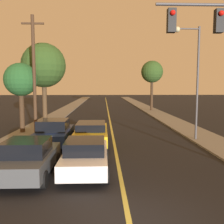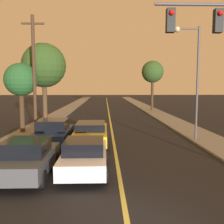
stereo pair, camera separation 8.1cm
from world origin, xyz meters
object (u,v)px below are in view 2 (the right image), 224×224
Objects in this scene: car_near_lane_second at (91,133)px; car_outer_lane_front at (27,158)px; utility_pole_left at (34,73)px; car_near_lane_front at (85,155)px; tree_left_far at (21,80)px; streetlamp_right at (192,68)px; car_outer_lane_second at (54,133)px; tree_right_near at (153,72)px; tree_left_near at (44,66)px.

car_outer_lane_front is (-2.24, -5.48, 0.03)m from car_near_lane_second.
utility_pole_left reaches higher than car_outer_lane_front.
car_near_lane_front is 0.79× the size of tree_left_far.
utility_pole_left is at bearing 167.58° from streetlamp_right.
utility_pole_left is 1.63× the size of tree_left_far.
tree_left_far is at bearing 127.94° from car_outer_lane_second.
car_near_lane_front is 0.57× the size of streetlamp_right.
tree_right_near is at bearing 73.29° from car_near_lane_front.
car_near_lane_front is 5.04m from car_near_lane_second.
car_near_lane_second is 11.22m from tree_left_near.
car_outer_lane_front is 0.52× the size of tree_left_near.
car_near_lane_front is 0.48× the size of utility_pole_left.
utility_pole_left is 21.50m from tree_right_near.
car_outer_lane_second is at bearing -172.66° from streetlamp_right.
tree_left_far reaches higher than car_near_lane_second.
car_outer_lane_front is at bearing -90.00° from car_outer_lane_second.
streetlamp_right is at bearing -12.42° from utility_pole_left.
tree_left_far is (-5.44, 8.86, 3.32)m from car_near_lane_front.
tree_left_near reaches higher than car_outer_lane_second.
car_outer_lane_front is 0.46× the size of utility_pole_left.
tree_right_near is (13.25, 17.15, 1.60)m from tree_left_far.
streetlamp_right reaches higher than tree_right_near.
tree_left_far is at bearing -96.26° from tree_left_near.
streetlamp_right is 13.96m from tree_left_near.
tree_left_near reaches higher than streetlamp_right.
streetlamp_right is at bearing 35.88° from car_outer_lane_front.
car_outer_lane_second is 0.50× the size of utility_pole_left.
utility_pole_left is at bearing 143.00° from car_near_lane_second.
car_near_lane_front is 15.52m from tree_left_near.
car_near_lane_second is at bearing 7.16° from car_outer_lane_second.
car_outer_lane_second is (-2.24, 4.76, 0.09)m from car_near_lane_front.
car_outer_lane_front is at bearing -76.88° from utility_pole_left.
car_outer_lane_second is at bearing -172.84° from car_near_lane_second.
car_outer_lane_front is at bearing -112.25° from car_near_lane_second.
streetlamp_right reaches higher than car_near_lane_front.
car_near_lane_front is 0.97× the size of car_outer_lane_second.
car_outer_lane_second reaches higher than car_outer_lane_front.
tree_left_near is (-4.89, 8.88, 4.81)m from car_near_lane_second.
streetlamp_right is (6.50, 5.89, 4.02)m from car_near_lane_front.
car_outer_lane_front is at bearing -168.87° from car_near_lane_front.
car_near_lane_second is 2.26m from car_outer_lane_second.
streetlamp_right is 0.85× the size of utility_pole_left.
car_near_lane_front is at bearing -70.64° from tree_left_near.
car_near_lane_front is at bearing 11.13° from car_outer_lane_front.
utility_pole_left is (-4.27, 8.26, 3.83)m from car_near_lane_front.
utility_pole_left is at bearing 117.34° from car_near_lane_front.
tree_left_far reaches higher than car_outer_lane_front.
car_outer_lane_second is (-0.00, 5.20, 0.05)m from car_outer_lane_front.
car_near_lane_second is 7.43m from tree_left_far.
tree_left_near is at bearing 96.26° from utility_pole_left.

